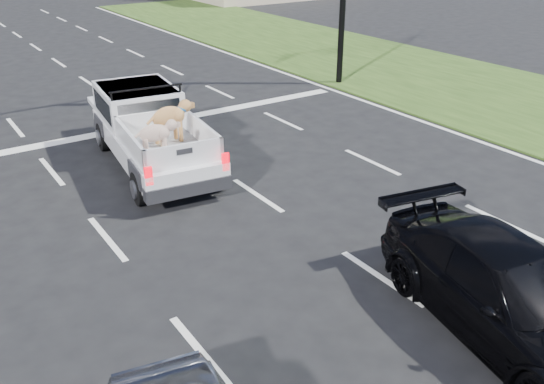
% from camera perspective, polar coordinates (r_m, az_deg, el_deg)
% --- Properties ---
extents(ground, '(160.00, 160.00, 0.00)m').
position_cam_1_polar(ground, '(9.35, 2.87, -11.84)').
color(ground, black).
rests_on(ground, ground).
extents(road_markings, '(17.75, 60.00, 0.01)m').
position_cam_1_polar(road_markings, '(14.42, -12.88, 1.69)').
color(road_markings, silver).
rests_on(road_markings, ground).
extents(grass_shoulder_right, '(8.00, 60.00, 0.06)m').
position_cam_1_polar(grass_shoulder_right, '(21.93, 21.31, 8.85)').
color(grass_shoulder_right, '#233E13').
rests_on(grass_shoulder_right, ground).
extents(pickup_truck, '(2.55, 5.50, 1.99)m').
position_cam_1_polar(pickup_truck, '(14.68, -11.98, 6.08)').
color(pickup_truck, black).
rests_on(pickup_truck, ground).
extents(black_coupe, '(2.86, 5.07, 1.39)m').
position_cam_1_polar(black_coupe, '(9.27, 22.42, -9.16)').
color(black_coupe, black).
rests_on(black_coupe, ground).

